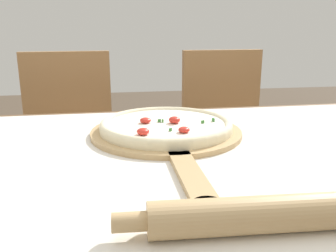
{
  "coord_description": "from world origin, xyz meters",
  "views": [
    {
      "loc": [
        -0.17,
        -0.73,
        1.0
      ],
      "look_at": [
        -0.04,
        0.1,
        0.76
      ],
      "focal_mm": 38.0,
      "sensor_mm": 36.0,
      "label": 1
    }
  ],
  "objects_px": {
    "pizza_peel": "(168,135)",
    "rolling_pin": "(273,214)",
    "pizza": "(166,125)",
    "chair_left": "(70,141)",
    "chair_right": "(227,134)"
  },
  "relations": [
    {
      "from": "pizza",
      "to": "chair_right",
      "type": "distance_m",
      "value": 0.8
    },
    {
      "from": "pizza_peel",
      "to": "chair_left",
      "type": "relative_size",
      "value": 0.69
    },
    {
      "from": "pizza_peel",
      "to": "chair_right",
      "type": "xyz_separation_m",
      "value": [
        0.39,
        0.68,
        -0.22
      ]
    },
    {
      "from": "pizza",
      "to": "chair_left",
      "type": "bearing_deg",
      "value": 116.04
    },
    {
      "from": "pizza",
      "to": "pizza_peel",
      "type": "bearing_deg",
      "value": -89.54
    },
    {
      "from": "chair_right",
      "to": "chair_left",
      "type": "bearing_deg",
      "value": 176.91
    },
    {
      "from": "pizza",
      "to": "rolling_pin",
      "type": "distance_m",
      "value": 0.47
    },
    {
      "from": "pizza_peel",
      "to": "rolling_pin",
      "type": "relative_size",
      "value": 1.46
    },
    {
      "from": "rolling_pin",
      "to": "pizza",
      "type": "bearing_deg",
      "value": 98.41
    },
    {
      "from": "pizza",
      "to": "chair_left",
      "type": "distance_m",
      "value": 0.77
    },
    {
      "from": "pizza_peel",
      "to": "rolling_pin",
      "type": "distance_m",
      "value": 0.45
    },
    {
      "from": "rolling_pin",
      "to": "chair_right",
      "type": "xyz_separation_m",
      "value": [
        0.32,
        1.12,
        -0.24
      ]
    },
    {
      "from": "pizza",
      "to": "chair_left",
      "type": "height_order",
      "value": "chair_left"
    },
    {
      "from": "pizza_peel",
      "to": "chair_right",
      "type": "relative_size",
      "value": 0.69
    },
    {
      "from": "rolling_pin",
      "to": "chair_left",
      "type": "height_order",
      "value": "chair_left"
    }
  ]
}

